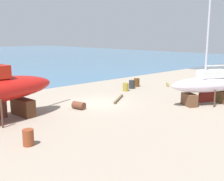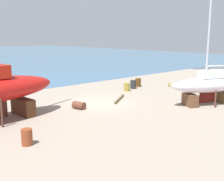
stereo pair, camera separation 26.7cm
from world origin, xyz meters
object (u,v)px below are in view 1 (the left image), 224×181
barrel_rust_far (28,138)px  barrel_rust_mid (137,82)px  barrel_ochre (132,84)px  sailboat_mid_port (208,85)px  barrel_rust_near (79,105)px  barrel_tipped_left (126,87)px

barrel_rust_far → barrel_rust_mid: size_ratio=0.94×
barrel_rust_mid → barrel_ochre: bearing=-160.1°
sailboat_mid_port → barrel_rust_near: (-8.20, 5.59, -1.28)m
sailboat_mid_port → barrel_rust_far: size_ratio=11.81×
barrel_rust_far → barrel_rust_mid: (15.59, 7.17, 0.03)m
barrel_rust_far → barrel_ochre: (14.40, 6.74, 0.02)m
sailboat_mid_port → barrel_rust_mid: size_ratio=11.05×
sailboat_mid_port → barrel_ochre: size_ratio=11.22×
sailboat_mid_port → barrel_rust_far: sailboat_mid_port is taller
barrel_rust_near → barrel_tipped_left: bearing=18.2°
barrel_rust_mid → barrel_tipped_left: (-2.57, -0.92, -0.04)m
barrel_tipped_left → sailboat_mid_port: bearing=-83.2°
barrel_rust_near → barrel_ochre: barrel_ochre is taller
barrel_rust_mid → barrel_ochre: size_ratio=1.01×
sailboat_mid_port → barrel_tipped_left: size_ratio=12.16×
barrel_rust_far → barrel_tipped_left: 14.44m
barrel_ochre → barrel_rust_mid: bearing=19.9°
barrel_tipped_left → barrel_rust_mid: bearing=19.7°
barrel_rust_mid → barrel_ochre: (-1.19, -0.43, -0.01)m
barrel_rust_near → barrel_rust_mid: bearing=18.6°
barrel_rust_far → barrel_rust_near: size_ratio=0.86×
barrel_rust_far → barrel_rust_near: (5.77, 3.87, -0.13)m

